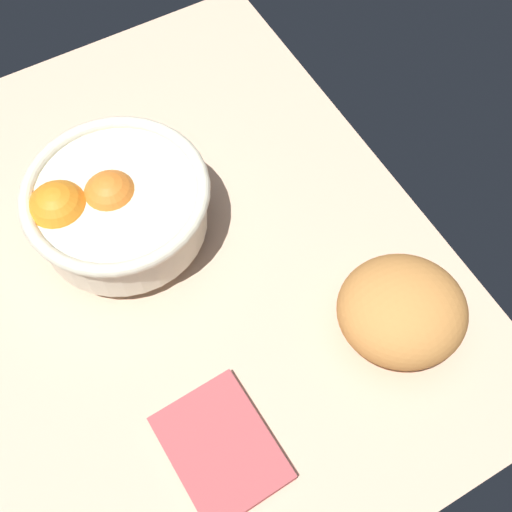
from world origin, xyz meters
TOP-DOWN VIEW (x-y plane):
  - ground_plane at (0.00, 0.00)cm, footprint 77.38×57.80cm
  - fruit_bowl at (-6.56, -4.99)cm, footprint 21.54×21.54cm
  - bread_loaf at (20.27, 16.90)cm, footprint 18.67×18.98cm
  - napkin_folded at (22.68, -6.86)cm, footprint 13.66×10.68cm

SIDE VIEW (x-z plane):
  - ground_plane at x=0.00cm, z-range -3.00..0.00cm
  - napkin_folded at x=22.68cm, z-range 0.00..1.31cm
  - bread_loaf at x=20.27cm, z-range 0.00..8.41cm
  - fruit_bowl at x=-6.56cm, z-range 0.58..11.05cm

